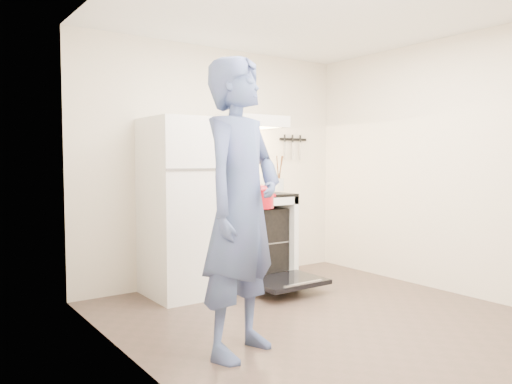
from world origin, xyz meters
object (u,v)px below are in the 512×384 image
Objects in this scene: dutch_oven at (254,199)px; tea_kettle at (225,182)px; refrigerator at (184,207)px; person at (241,207)px; stove_body at (252,239)px.

tea_kettle is at bearing 66.14° from dutch_oven.
refrigerator is 1.60m from person.
dutch_oven is at bearing -92.83° from refrigerator.
refrigerator is 1.27m from dutch_oven.
stove_body is (0.81, 0.02, -0.39)m from refrigerator.
person is 0.42m from dutch_oven.
tea_kettle is (-0.24, 0.15, 0.62)m from stove_body.
dutch_oven reaches higher than stove_body.
refrigerator reaches higher than stove_body.
stove_body is 0.46× the size of person.
person is at bearing -103.41° from refrigerator.
person reaches higher than tea_kettle.
dutch_oven is (-0.63, -1.43, -0.06)m from tea_kettle.
dutch_oven is at bearing -124.16° from stove_body.
refrigerator is at bearing 87.17° from dutch_oven.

